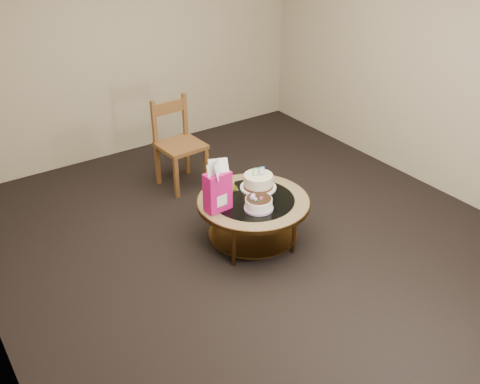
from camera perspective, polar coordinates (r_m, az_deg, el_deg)
ground at (r=5.02m, az=1.37°, el=-5.26°), size 5.00×5.00×0.00m
room_walls at (r=4.32m, az=1.62°, el=11.70°), size 4.52×5.02×2.61m
coffee_table at (r=4.81m, az=1.43°, el=-1.58°), size 1.02×1.02×0.46m
decorated_cake at (r=4.61m, az=1.98°, el=-1.29°), size 0.25×0.25×0.15m
cream_cake at (r=4.92m, az=1.96°, el=1.11°), size 0.33×0.33×0.21m
gift_bag at (r=4.52m, az=-2.42°, el=0.61°), size 0.23×0.18×0.45m
pillar_candle at (r=4.90m, az=-0.95°, el=0.56°), size 0.12×0.12×0.09m
dining_chair at (r=5.78m, az=-6.58°, el=5.19°), size 0.47×0.47×0.97m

